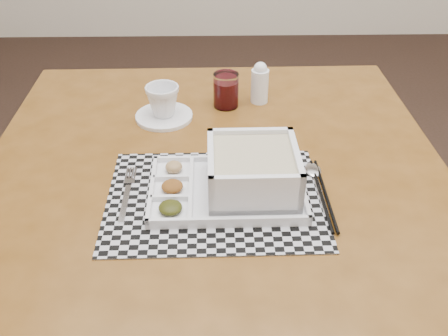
{
  "coord_description": "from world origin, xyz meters",
  "views": [
    {
      "loc": [
        -0.36,
        -1.39,
        1.44
      ],
      "look_at": [
        -0.34,
        -0.52,
        0.83
      ],
      "focal_mm": 40.0,
      "sensor_mm": 36.0,
      "label": 1
    }
  ],
  "objects_px": {
    "dining_table": "(215,190)",
    "serving_tray": "(245,176)",
    "cup": "(163,101)",
    "creamer_bottle": "(260,83)",
    "juice_glass": "(226,91)"
  },
  "relations": [
    {
      "from": "cup",
      "to": "juice_glass",
      "type": "bearing_deg",
      "value": 38.32
    },
    {
      "from": "dining_table",
      "to": "creamer_bottle",
      "type": "xyz_separation_m",
      "value": [
        0.13,
        0.3,
        0.14
      ]
    },
    {
      "from": "serving_tray",
      "to": "creamer_bottle",
      "type": "bearing_deg",
      "value": 81.31
    },
    {
      "from": "serving_tray",
      "to": "creamer_bottle",
      "type": "relative_size",
      "value": 2.77
    },
    {
      "from": "creamer_bottle",
      "to": "dining_table",
      "type": "bearing_deg",
      "value": -113.02
    },
    {
      "from": "serving_tray",
      "to": "juice_glass",
      "type": "bearing_deg",
      "value": 94.43
    },
    {
      "from": "juice_glass",
      "to": "creamer_bottle",
      "type": "xyz_separation_m",
      "value": [
        0.09,
        0.02,
        0.01
      ]
    },
    {
      "from": "dining_table",
      "to": "serving_tray",
      "type": "distance_m",
      "value": 0.18
    },
    {
      "from": "serving_tray",
      "to": "juice_glass",
      "type": "height_order",
      "value": "serving_tray"
    },
    {
      "from": "serving_tray",
      "to": "creamer_bottle",
      "type": "xyz_separation_m",
      "value": [
        0.06,
        0.41,
        0.01
      ]
    },
    {
      "from": "dining_table",
      "to": "serving_tray",
      "type": "xyz_separation_m",
      "value": [
        0.06,
        -0.11,
        0.12
      ]
    },
    {
      "from": "dining_table",
      "to": "juice_glass",
      "type": "relative_size",
      "value": 11.36
    },
    {
      "from": "juice_glass",
      "to": "creamer_bottle",
      "type": "relative_size",
      "value": 0.81
    },
    {
      "from": "dining_table",
      "to": "cup",
      "type": "distance_m",
      "value": 0.28
    },
    {
      "from": "dining_table",
      "to": "serving_tray",
      "type": "bearing_deg",
      "value": -61.07
    }
  ]
}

